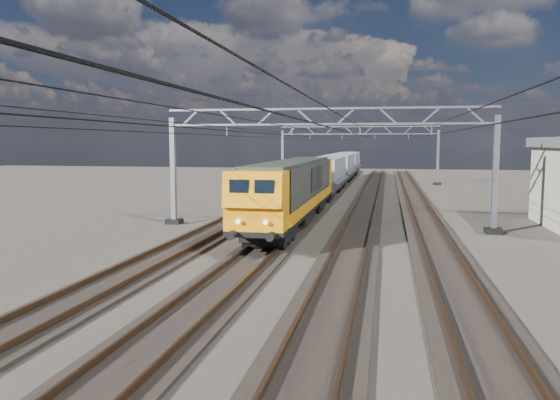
% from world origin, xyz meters
% --- Properties ---
extents(ground, '(160.00, 160.00, 0.00)m').
position_xyz_m(ground, '(0.00, 0.00, 0.00)').
color(ground, '#29241E').
rests_on(ground, ground).
extents(track_outer_west, '(2.60, 140.00, 0.30)m').
position_xyz_m(track_outer_west, '(-6.00, 0.00, 0.07)').
color(track_outer_west, black).
rests_on(track_outer_west, ground).
extents(track_loco, '(2.60, 140.00, 0.30)m').
position_xyz_m(track_loco, '(-2.00, 0.00, 0.07)').
color(track_loco, black).
rests_on(track_loco, ground).
extents(track_inner_east, '(2.60, 140.00, 0.30)m').
position_xyz_m(track_inner_east, '(2.00, 0.00, 0.07)').
color(track_inner_east, black).
rests_on(track_inner_east, ground).
extents(track_outer_east, '(2.60, 140.00, 0.30)m').
position_xyz_m(track_outer_east, '(6.00, 0.00, 0.07)').
color(track_outer_east, black).
rests_on(track_outer_east, ground).
extents(catenary_gantry_mid, '(19.90, 0.90, 7.11)m').
position_xyz_m(catenary_gantry_mid, '(0.00, 4.00, 3.91)').
color(catenary_gantry_mid, '#90959D').
rests_on(catenary_gantry_mid, ground).
extents(catenary_gantry_far, '(19.90, 0.90, 7.11)m').
position_xyz_m(catenary_gantry_far, '(0.00, 40.00, 3.91)').
color(catenary_gantry_far, '#90959D').
rests_on(catenary_gantry_far, ground).
extents(overhead_wires, '(12.03, 140.00, 0.53)m').
position_xyz_m(overhead_wires, '(0.00, 8.00, 5.75)').
color(overhead_wires, black).
rests_on(overhead_wires, ground).
extents(locomotive, '(2.76, 21.10, 3.62)m').
position_xyz_m(locomotive, '(-2.00, 4.39, 2.33)').
color(locomotive, black).
rests_on(locomotive, ground).
extents(hopper_wagon_lead, '(3.38, 13.00, 3.25)m').
position_xyz_m(hopper_wagon_lead, '(-2.00, 22.08, 2.23)').
color(hopper_wagon_lead, black).
rests_on(hopper_wagon_lead, ground).
extents(hopper_wagon_mid, '(3.38, 13.00, 3.25)m').
position_xyz_m(hopper_wagon_mid, '(-2.00, 36.28, 2.23)').
color(hopper_wagon_mid, black).
rests_on(hopper_wagon_mid, ground).
extents(hopper_wagon_third, '(3.38, 13.00, 3.25)m').
position_xyz_m(hopper_wagon_third, '(-2.00, 50.48, 2.23)').
color(hopper_wagon_third, black).
rests_on(hopper_wagon_third, ground).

